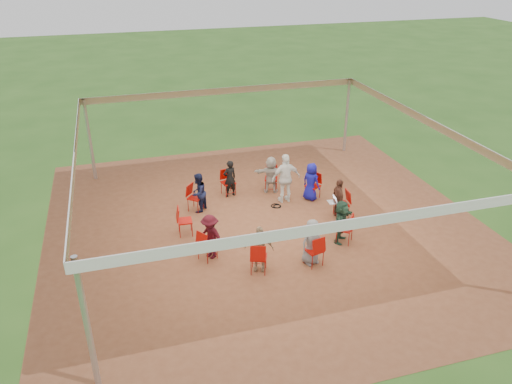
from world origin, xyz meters
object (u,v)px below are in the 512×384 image
object	(u,v)px
person_seated_7	(312,242)
cable_coil	(276,206)
person_seated_6	(259,248)
person_seated_4	(198,193)
chair_9	(345,229)
chair_2	(271,179)
person_seated_2	(271,175)
person_seated_3	(230,178)
chair_6	(207,245)
chair_5	(185,221)
person_seated_5	(210,237)
chair_0	(342,204)
person_seated_1	(311,182)
chair_4	(195,198)
chair_7	(259,257)
person_seated_0	(338,199)
chair_3	(228,183)
standing_person	(286,178)
laptop	(333,200)
chair_1	(313,186)
person_seated_8	(341,222)
chair_8	(314,250)

from	to	relation	value
person_seated_7	cable_coil	size ratio (longest dim) A/B	3.40
person_seated_6	person_seated_4	bearing A→B (deg)	126.00
person_seated_4	chair_9	bearing A→B (deg)	90.00
chair_2	person_seated_2	size ratio (longest dim) A/B	0.69
person_seated_3	person_seated_6	size ratio (longest dim) A/B	1.00
chair_6	person_seated_4	bearing A→B (deg)	142.02
chair_6	person_seated_7	size ratio (longest dim) A/B	0.69
chair_5	cable_coil	world-z (taller)	chair_5
chair_6	person_seated_5	world-z (taller)	person_seated_5
chair_0	person_seated_1	size ratio (longest dim) A/B	0.69
person_seated_1	person_seated_5	size ratio (longest dim) A/B	1.00
chair_0	chair_4	world-z (taller)	same
cable_coil	chair_7	bearing A→B (deg)	-115.74
chair_0	chair_4	size ratio (longest dim) A/B	1.00
chair_0	person_seated_0	size ratio (longest dim) A/B	0.69
chair_3	person_seated_6	distance (m)	4.55
person_seated_2	person_seated_6	size ratio (longest dim) A/B	1.00
chair_9	person_seated_4	xyz separation A→B (m)	(-3.67, 3.05, 0.21)
chair_9	person_seated_5	distance (m)	3.87
person_seated_4	standing_person	bearing A→B (deg)	126.78
person_seated_4	standing_person	size ratio (longest dim) A/B	0.77
person_seated_6	laptop	xyz separation A→B (m)	(3.02, 2.02, -0.04)
person_seated_1	person_seated_4	distance (m)	3.77
chair_4	chair_5	world-z (taller)	same
person_seated_6	person_seated_7	world-z (taller)	same
person_seated_6	standing_person	bearing A→B (deg)	82.44
chair_1	person_seated_2	xyz separation A→B (m)	(-1.21, 0.86, 0.21)
chair_2	chair_5	size ratio (longest dim) A/B	1.00
person_seated_4	person_seated_8	world-z (taller)	same
person_seated_3	person_seated_7	size ratio (longest dim) A/B	1.00
person_seated_2	person_seated_6	distance (m)	4.66
chair_3	person_seated_3	size ratio (longest dim) A/B	0.69
chair_1	standing_person	bearing A→B (deg)	55.83
chair_3	person_seated_0	xyz separation A→B (m)	(2.93, -2.52, 0.21)
person_seated_0	chair_9	bearing A→B (deg)	166.42
person_seated_3	person_seated_7	distance (m)	4.66
person_seated_1	laptop	xyz separation A→B (m)	(0.19, -1.38, -0.04)
chair_5	chair_8	xyz separation A→B (m)	(3.05, -2.53, 0.00)
chair_5	chair_6	world-z (taller)	same
person_seated_4	chair_5	bearing A→B (deg)	13.58
person_seated_5	person_seated_1	bearing A→B (deg)	90.00
standing_person	person_seated_4	bearing A→B (deg)	-6.22
person_seated_0	person_seated_1	distance (m)	1.44
person_seated_3	chair_5	bearing A→B (deg)	34.02
chair_1	chair_0	bearing A→B (deg)	162.00
cable_coil	person_seated_1	bearing A→B (deg)	8.34
chair_8	standing_person	bearing A→B (deg)	68.07
chair_3	chair_8	world-z (taller)	same
chair_3	person_seated_2	xyz separation A→B (m)	(1.47, -0.21, 0.21)
chair_7	chair_4	bearing A→B (deg)	126.00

